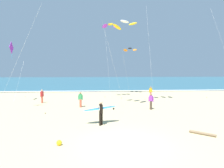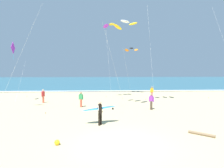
# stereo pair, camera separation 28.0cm
# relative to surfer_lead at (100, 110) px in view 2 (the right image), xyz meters

# --- Properties ---
(ground_plane) EXTENTS (160.00, 160.00, 0.00)m
(ground_plane) POSITION_rel_surfer_lead_xyz_m (1.17, -3.65, -1.05)
(ground_plane) COLOR tan
(ocean_water) EXTENTS (160.00, 60.00, 0.08)m
(ocean_water) POSITION_rel_surfer_lead_xyz_m (1.17, 49.92, -1.01)
(ocean_water) COLOR #2D6075
(ocean_water) RESTS_ON ground
(shoreline_foam) EXTENTS (160.00, 1.18, 0.01)m
(shoreline_foam) POSITION_rel_surfer_lead_xyz_m (1.17, 20.22, -0.97)
(shoreline_foam) COLOR white
(shoreline_foam) RESTS_ON ocean_water
(surfer_lead) EXTENTS (2.49, 1.13, 1.71)m
(surfer_lead) POSITION_rel_surfer_lead_xyz_m (0.00, 0.00, 0.00)
(surfer_lead) COLOR black
(surfer_lead) RESTS_ON ground
(kite_arc_ivory_far) EXTENTS (3.69, 3.61, 8.82)m
(kite_arc_ivory_far) POSITION_rel_surfer_lead_xyz_m (2.52, 6.08, 7.40)
(kite_arc_ivory_far) COLOR yellow
(kite_arc_ivory_far) RESTS_ON ground
(kite_arc_golden_high) EXTENTS (2.46, 2.62, 9.82)m
(kite_arc_golden_high) POSITION_rel_surfer_lead_xyz_m (1.43, 11.64, 8.45)
(kite_arc_golden_high) COLOR purple
(kite_arc_golden_high) RESTS_ON ground
(kite_diamond_violet_low) EXTENTS (0.65, 5.58, 7.10)m
(kite_diamond_violet_low) POSITION_rel_surfer_lead_xyz_m (-10.11, 9.54, 5.18)
(kite_diamond_violet_low) COLOR purple
(kite_diamond_violet_low) RESTS_ON ground
(kite_arc_charcoal_close) EXTENTS (2.99, 5.16, 7.27)m
(kite_arc_charcoal_close) POSITION_rel_surfer_lead_xyz_m (4.73, 16.11, 5.92)
(kite_arc_charcoal_close) COLOR orange
(kite_arc_charcoal_close) RESTS_ON ground
(bystander_yellow_top) EXTENTS (0.49, 0.26, 1.59)m
(bystander_yellow_top) POSITION_rel_surfer_lead_xyz_m (6.93, 11.93, -0.24)
(bystander_yellow_top) COLOR #D8593F
(bystander_yellow_top) RESTS_ON ground
(bystander_green_top) EXTENTS (0.48, 0.26, 1.59)m
(bystander_green_top) POSITION_rel_surfer_lead_xyz_m (-2.01, 6.28, -0.24)
(bystander_green_top) COLOR #D8593F
(bystander_green_top) RESTS_ON ground
(bystander_red_top) EXTENTS (0.31, 0.45, 1.59)m
(bystander_red_top) POSITION_rel_surfer_lead_xyz_m (-6.70, 9.00, -0.24)
(bystander_red_top) COLOR #D8593F
(bystander_red_top) RESTS_ON ground
(bystander_purple_top) EXTENTS (0.44, 0.32, 1.59)m
(bystander_purple_top) POSITION_rel_surfer_lead_xyz_m (4.96, 4.68, -0.24)
(bystander_purple_top) COLOR #4C3D2D
(bystander_purple_top) RESTS_ON ground
(beach_ball) EXTENTS (0.28, 0.28, 0.28)m
(beach_ball) POSITION_rel_surfer_lead_xyz_m (-2.16, -3.58, -0.91)
(beach_ball) COLOR yellow
(beach_ball) RESTS_ON ground
(driftwood_log) EXTENTS (1.24, 1.09, 0.17)m
(driftwood_log) POSITION_rel_surfer_lead_xyz_m (6.10, -2.56, -0.97)
(driftwood_log) COLOR #846B4C
(driftwood_log) RESTS_ON ground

